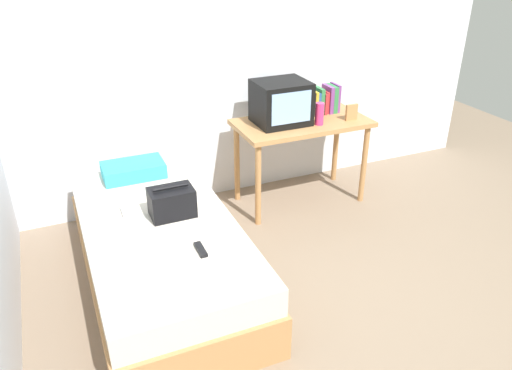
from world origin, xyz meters
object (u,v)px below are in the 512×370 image
object	(u,v)px
tv	(281,102)
picture_frame	(352,112)
water_bottle	(320,114)
pillow	(133,170)
book_row	(323,100)
handbag	(172,202)
bed	(162,254)
desk	(302,132)
magazine	(157,246)
remote_dark	(201,250)
remote_silver	(125,211)

from	to	relation	value
tv	picture_frame	size ratio (longest dim) A/B	3.15
water_bottle	pillow	bearing A→B (deg)	172.55
book_row	handbag	size ratio (longest dim) A/B	0.96
bed	desk	xyz separation A→B (m)	(1.45, 0.71, 0.43)
desk	book_row	xyz separation A→B (m)	(0.27, 0.13, 0.21)
magazine	remote_dark	bearing A→B (deg)	-32.53
tv	book_row	distance (m)	0.48
pillow	picture_frame	bearing A→B (deg)	-6.54
bed	picture_frame	distance (m)	2.03
bed	handbag	size ratio (longest dim) A/B	6.67
picture_frame	remote_silver	distance (m)	2.09
remote_dark	bed	bearing A→B (deg)	110.05
book_row	tv	bearing A→B (deg)	-168.04
picture_frame	remote_dark	world-z (taller)	picture_frame
water_bottle	desk	bearing A→B (deg)	123.51
tv	handbag	bearing A→B (deg)	-149.40
desk	pillow	size ratio (longest dim) A/B	2.43
desk	magazine	size ratio (longest dim) A/B	4.00
desk	picture_frame	world-z (taller)	picture_frame
desk	picture_frame	xyz separation A→B (m)	(0.40, -0.14, 0.17)
book_row	pillow	distance (m)	1.77
water_bottle	remote_dark	distance (m)	1.75
tv	remote_dark	xyz separation A→B (m)	(-1.10, -1.17, -0.45)
tv	pillow	world-z (taller)	tv
water_bottle	handbag	world-z (taller)	water_bottle
pillow	remote_silver	size ratio (longest dim) A/B	3.31
tv	book_row	bearing A→B (deg)	11.96
tv	magazine	size ratio (longest dim) A/B	1.52
desk	pillow	xyz separation A→B (m)	(-1.46, 0.07, -0.12)
handbag	remote_silver	size ratio (longest dim) A/B	2.08
desk	magazine	xyz separation A→B (m)	(-1.53, -0.99, -0.17)
desk	picture_frame	bearing A→B (deg)	-19.82
desk	tv	xyz separation A→B (m)	(-0.19, 0.03, 0.28)
pillow	bed	bearing A→B (deg)	-89.14
pillow	magazine	distance (m)	1.06
handbag	magazine	world-z (taller)	handbag
water_bottle	picture_frame	distance (m)	0.31
book_row	pillow	xyz separation A→B (m)	(-1.74, -0.06, -0.33)
magazine	remote_dark	world-z (taller)	remote_dark
handbag	pillow	bearing A→B (deg)	99.89
magazine	remote_silver	size ratio (longest dim) A/B	2.01
tv	picture_frame	distance (m)	0.63
desk	remote_dark	bearing A→B (deg)	-138.79
remote_dark	pillow	bearing A→B (deg)	97.93
picture_frame	bed	bearing A→B (deg)	-163.11
bed	magazine	xyz separation A→B (m)	(-0.08, -0.28, 0.26)
tv	remote_silver	world-z (taller)	tv
desk	remote_dark	world-z (taller)	desk
bed	tv	distance (m)	1.63
picture_frame	magazine	size ratio (longest dim) A/B	0.48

